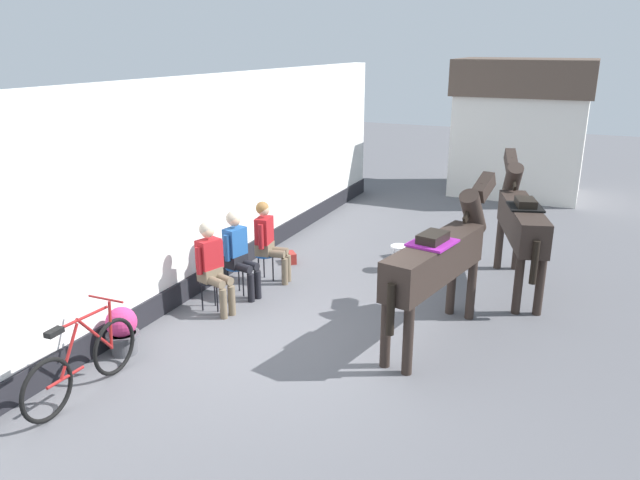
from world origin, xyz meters
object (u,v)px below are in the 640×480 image
at_px(seated_visitor_near, 212,263).
at_px(spare_stool_white, 400,249).
at_px(saddled_horse_far, 521,220).
at_px(satchel_bag, 292,257).
at_px(seated_visitor_middle, 238,250).
at_px(flower_planter_near, 122,330).
at_px(seated_visitor_far, 268,238).
at_px(saddled_horse_near, 439,258).
at_px(leaning_bicycle, 83,364).

relative_size(seated_visitor_near, spare_stool_white, 3.02).
xyz_separation_m(saddled_horse_far, satchel_bag, (-3.91, -0.50, -1.06)).
bearing_deg(seated_visitor_middle, flower_planter_near, -99.73).
bearing_deg(flower_planter_near, spare_stool_white, 61.45).
bearing_deg(seated_visitor_far, seated_visitor_middle, -99.68).
bearing_deg(saddled_horse_near, leaning_bicycle, -137.35).
bearing_deg(saddled_horse_near, saddled_horse_far, 71.94).
relative_size(seated_visitor_near, saddled_horse_far, 0.48).
distance_m(seated_visitor_far, saddled_horse_far, 4.14).
bearing_deg(spare_stool_white, seated_visitor_near, -126.21).
height_order(flower_planter_near, spare_stool_white, flower_planter_near).
bearing_deg(leaning_bicycle, seated_visitor_middle, 88.03).
distance_m(seated_visitor_far, saddled_horse_near, 3.24).
distance_m(seated_visitor_near, seated_visitor_far, 1.41).
relative_size(seated_visitor_middle, saddled_horse_far, 0.48).
bearing_deg(seated_visitor_far, saddled_horse_far, 20.81).
bearing_deg(seated_visitor_middle, satchel_bag, 87.54).
bearing_deg(saddled_horse_near, spare_stool_white, 117.91).
height_order(seated_visitor_near, saddled_horse_near, saddled_horse_near).
relative_size(seated_visitor_near, leaning_bicycle, 0.79).
height_order(seated_visitor_near, satchel_bag, seated_visitor_near).
xyz_separation_m(leaning_bicycle, spare_stool_white, (2.11, 5.35, 0.00)).
bearing_deg(seated_visitor_far, leaning_bicycle, -93.42).
bearing_deg(spare_stool_white, seated_visitor_far, -143.39).
xyz_separation_m(seated_visitor_far, leaning_bicycle, (-0.24, -3.95, -0.38)).
height_order(saddled_horse_far, flower_planter_near, saddled_horse_far).
height_order(seated_visitor_middle, satchel_bag, seated_visitor_middle).
bearing_deg(flower_planter_near, seated_visitor_far, 80.28).
height_order(seated_visitor_far, saddled_horse_far, saddled_horse_far).
relative_size(saddled_horse_near, leaning_bicycle, 1.68).
xyz_separation_m(seated_visitor_near, spare_stool_white, (2.05, 2.80, -0.38)).
distance_m(seated_visitor_middle, spare_stool_white, 2.95).
relative_size(seated_visitor_far, saddled_horse_near, 0.47).
relative_size(seated_visitor_far, satchel_bag, 4.96).
xyz_separation_m(seated_visitor_near, saddled_horse_near, (3.26, 0.51, 0.38)).
bearing_deg(spare_stool_white, saddled_horse_far, 2.05).
bearing_deg(leaning_bicycle, flower_planter_near, 106.29).
distance_m(seated_visitor_near, flower_planter_near, 1.69).
xyz_separation_m(seated_visitor_middle, spare_stool_white, (2.00, 2.13, -0.38)).
bearing_deg(leaning_bicycle, seated_visitor_near, 88.54).
relative_size(seated_visitor_middle, leaning_bicycle, 0.79).
bearing_deg(leaning_bicycle, saddled_horse_near, 42.65).
bearing_deg(leaning_bicycle, spare_stool_white, 68.43).
xyz_separation_m(saddled_horse_far, spare_stool_white, (-1.98, -0.07, -0.76)).
relative_size(seated_visitor_far, flower_planter_near, 2.17).
distance_m(seated_visitor_near, saddled_horse_near, 3.32).
xyz_separation_m(saddled_horse_near, flower_planter_near, (-3.60, -2.11, -0.82)).
relative_size(seated_visitor_near, seated_visitor_far, 1.00).
bearing_deg(seated_visitor_far, spare_stool_white, 36.61).
bearing_deg(saddled_horse_near, flower_planter_near, -149.64).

